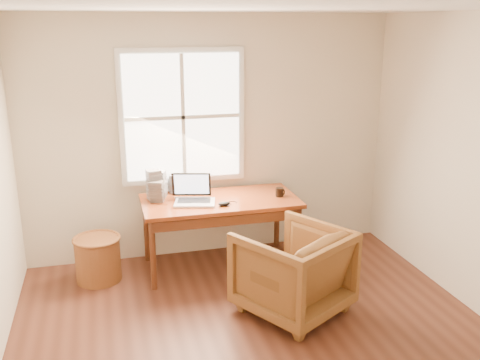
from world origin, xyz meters
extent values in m
cube|color=white|center=(0.00, 0.00, 2.61)|extent=(4.00, 4.50, 0.02)
cube|color=beige|center=(0.00, 2.26, 1.30)|extent=(4.00, 0.02, 2.60)
cube|color=silver|center=(-0.30, 2.22, 1.55)|extent=(1.32, 0.05, 1.42)
cube|color=white|center=(-0.30, 2.19, 1.55)|extent=(1.20, 0.02, 1.30)
cube|color=silver|center=(-0.30, 2.18, 1.55)|extent=(0.04, 0.02, 1.30)
cube|color=silver|center=(-0.30, 2.18, 1.55)|extent=(1.20, 0.02, 0.04)
cube|color=brown|center=(0.00, 1.80, 0.73)|extent=(1.60, 0.80, 0.04)
imported|color=brown|center=(0.42, 0.73, 0.39)|extent=(1.16, 1.17, 0.78)
cylinder|color=brown|center=(-1.26, 1.80, 0.22)|extent=(0.56, 0.56, 0.44)
ellipsoid|color=black|center=(-0.01, 1.59, 0.77)|extent=(0.12, 0.08, 0.04)
cylinder|color=black|center=(0.62, 1.73, 0.80)|extent=(0.11, 0.11, 0.09)
cube|color=#B2B6BE|center=(-0.59, 2.04, 0.89)|extent=(0.18, 0.17, 0.28)
cube|color=#2A2A30|center=(-0.64, 1.90, 0.86)|extent=(0.17, 0.16, 0.21)
cube|color=#AAA8B6|center=(-0.65, 1.98, 0.90)|extent=(0.16, 0.14, 0.31)
cube|color=#B3B9BF|center=(-0.40, 2.15, 0.85)|extent=(0.17, 0.15, 0.20)
camera|label=1|loc=(-1.13, -3.30, 2.50)|focal=40.00mm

